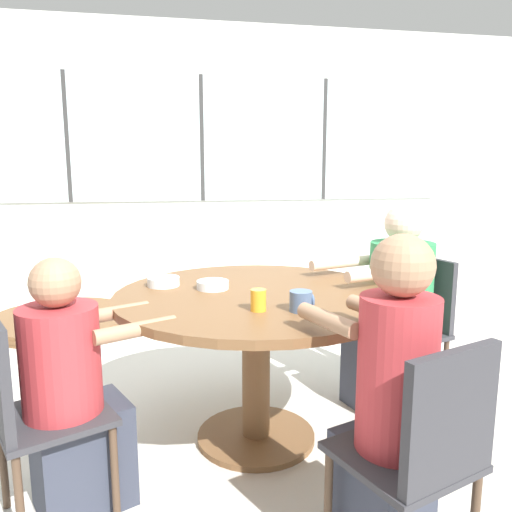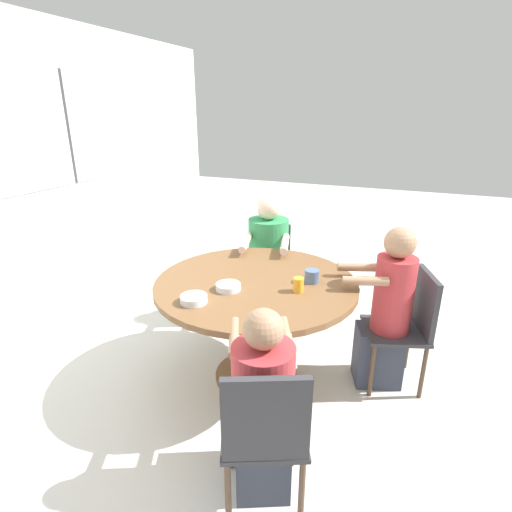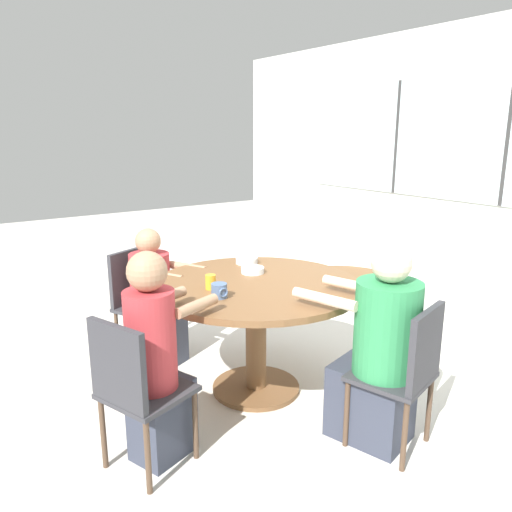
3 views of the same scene
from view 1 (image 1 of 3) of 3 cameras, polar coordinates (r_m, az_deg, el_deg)
The scene contains 14 objects.
ground_plane at distance 2.73m, azimuth 0.00°, elevation -20.12°, with size 16.00×16.00×0.00m, color beige.
wall_back_with_windows at distance 5.25m, azimuth -6.20°, elevation 10.55°, with size 8.40×0.08×2.80m.
dining_table at distance 2.48m, azimuth 0.00°, elevation -7.64°, with size 1.37×1.37×0.77m.
chair_for_woman_green_shirt at distance 3.11m, azimuth 17.82°, elevation -6.61°, with size 0.49×0.49×0.85m.
chair_for_man_blue_shirt at distance 1.77m, azimuth 18.76°, elevation -19.87°, with size 0.51×0.51×0.85m.
chair_for_man_teal_shirt at distance 2.13m, azimuth -24.75°, elevation -14.95°, with size 0.53×0.53×0.85m.
person_woman_green_shirt at distance 3.00m, azimuth 15.51°, elevation -6.85°, with size 0.72×0.51×1.17m.
person_man_blue_shirt at distance 1.84m, azimuth 14.94°, elevation -16.94°, with size 0.41×0.53×1.17m.
person_man_teal_shirt at distance 2.18m, azimuth -20.20°, elevation -15.17°, with size 0.62×0.50×1.04m.
coffee_mug at distance 2.12m, azimuth 5.20°, elevation -5.16°, with size 0.10×0.10×0.09m.
juice_glass at distance 2.12m, azimuth 0.27°, elevation -5.06°, with size 0.07×0.07×0.09m.
bowl_white_shallow at distance 2.60m, azimuth -10.53°, elevation -2.89°, with size 0.16×0.16×0.05m.
bowl_cereal at distance 2.51m, azimuth -4.98°, elevation -3.30°, with size 0.16×0.16×0.04m.
folded_table_stack at distance 4.76m, azimuth -21.25°, elevation -6.83°, with size 1.23×1.23×0.09m.
Camera 1 is at (-0.45, -2.32, 1.37)m, focal length 35.00 mm.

